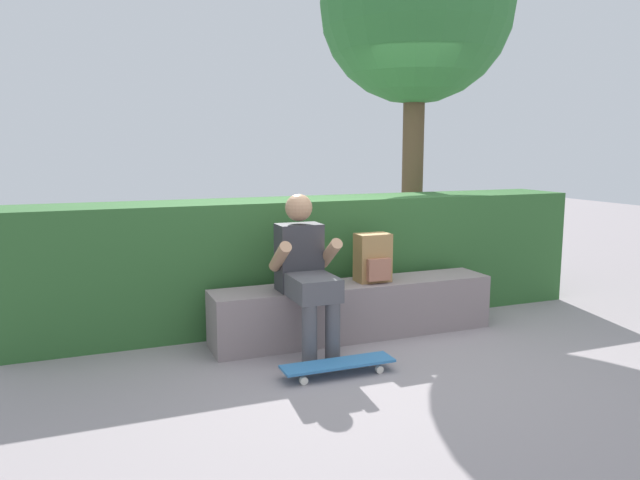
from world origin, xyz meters
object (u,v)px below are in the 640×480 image
(bench_main, at_px, (355,309))
(person_skater, at_px, (306,268))
(backpack_on_bench, at_px, (373,258))
(skateboard_near_person, at_px, (338,364))

(bench_main, relative_size, person_skater, 1.99)
(bench_main, distance_m, backpack_on_bench, 0.45)
(bench_main, height_order, skateboard_near_person, bench_main)
(skateboard_near_person, relative_size, backpack_on_bench, 2.00)
(bench_main, distance_m, skateboard_near_person, 0.90)
(person_skater, distance_m, backpack_on_bench, 0.70)
(bench_main, relative_size, skateboard_near_person, 2.99)
(bench_main, xyz_separation_m, skateboard_near_person, (-0.48, -0.75, -0.15))
(person_skater, height_order, backpack_on_bench, person_skater)
(person_skater, bearing_deg, backpack_on_bench, 16.51)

